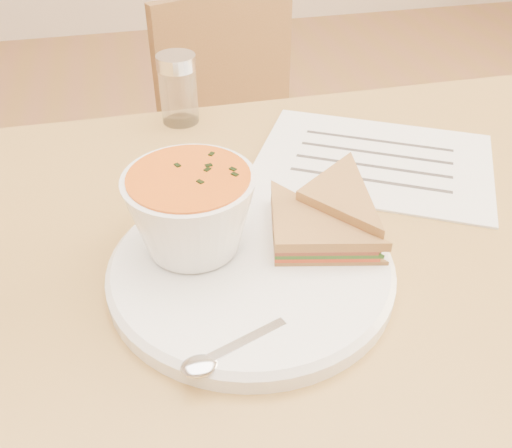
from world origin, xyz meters
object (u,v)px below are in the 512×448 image
object	(u,v)px
chair_far	(264,181)
plate	(251,270)
soup_bowl	(192,216)
condiment_shaker	(178,89)
dining_table	(308,429)

from	to	relation	value
chair_far	plate	world-z (taller)	chair_far
plate	soup_bowl	size ratio (longest dim) A/B	2.23
chair_far	plate	size ratio (longest dim) A/B	2.79
chair_far	condiment_shaker	bearing A→B (deg)	36.30
dining_table	soup_bowl	xyz separation A→B (m)	(-0.15, -0.01, 0.44)
plate	condiment_shaker	size ratio (longest dim) A/B	2.85
dining_table	plate	size ratio (longest dim) A/B	3.47
dining_table	chair_far	distance (m)	0.65
chair_far	soup_bowl	size ratio (longest dim) A/B	6.21
dining_table	soup_bowl	distance (m)	0.46
plate	soup_bowl	world-z (taller)	soup_bowl
chair_far	soup_bowl	xyz separation A→B (m)	(-0.24, -0.65, 0.41)
plate	condiment_shaker	xyz separation A→B (m)	(-0.02, 0.36, 0.04)
dining_table	plate	bearing A→B (deg)	-155.12
dining_table	soup_bowl	world-z (taller)	soup_bowl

